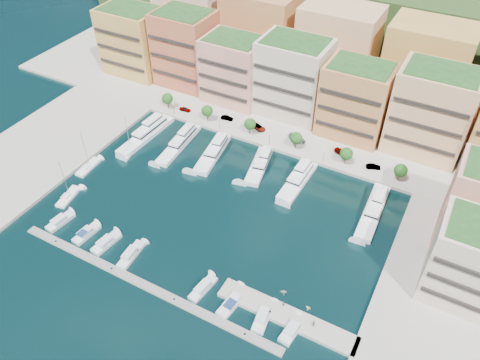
{
  "coord_description": "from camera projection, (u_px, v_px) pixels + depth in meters",
  "views": [
    {
      "loc": [
        48.08,
        -76.47,
        89.85
      ],
      "look_at": [
        2.76,
        7.0,
        6.0
      ],
      "focal_mm": 35.0,
      "sensor_mm": 36.0,
      "label": 1
    }
  ],
  "objects": [
    {
      "name": "tree_4",
      "position": [
        346.0,
        154.0,
        137.4
      ],
      "size": [
        3.8,
        3.8,
        5.65
      ],
      "color": "#473323",
      "rests_on": "north_quay"
    },
    {
      "name": "west_quay",
      "position": [
        32.0,
        157.0,
        143.95
      ],
      "size": [
        34.0,
        76.0,
        2.0
      ],
      "primitive_type": "cube",
      "color": "#9E998E",
      "rests_on": "ground"
    },
    {
      "name": "person_1",
      "position": [
        313.0,
        323.0,
        98.68
      ],
      "size": [
        1.0,
        0.93,
        1.65
      ],
      "primitive_type": "imported",
      "rotation": [
        0.0,
        0.0,
        3.63
      ],
      "color": "#483B2B",
      "rests_on": "finger_pier"
    },
    {
      "name": "car_5",
      "position": [
        373.0,
        167.0,
        137.66
      ],
      "size": [
        4.46,
        2.83,
        1.39
      ],
      "primitive_type": "imported",
      "rotation": [
        0.0,
        0.0,
        1.92
      ],
      "color": "gray",
      "rests_on": "north_quay"
    },
    {
      "name": "south_pontoon",
      "position": [
        142.0,
        284.0,
        108.35
      ],
      "size": [
        72.0,
        2.2,
        0.35
      ],
      "primitive_type": "cube",
      "color": "gray",
      "rests_on": "ground"
    },
    {
      "name": "tree_3",
      "position": [
        296.0,
        138.0,
        143.12
      ],
      "size": [
        3.8,
        3.8,
        5.65
      ],
      "color": "#473323",
      "rests_on": "north_quay"
    },
    {
      "name": "backblock_0",
      "position": [
        193.0,
        17.0,
        184.88
      ],
      "size": [
        26.0,
        18.0,
        30.0
      ],
      "primitive_type": "cube",
      "color": "beige",
      "rests_on": "north_quay"
    },
    {
      "name": "east_quay",
      "position": [
        450.0,
        330.0,
        99.6
      ],
      "size": [
        34.0,
        76.0,
        2.0
      ],
      "primitive_type": "cube",
      "color": "#9E998E",
      "rests_on": "ground"
    },
    {
      "name": "tree_5",
      "position": [
        401.0,
        170.0,
        131.67
      ],
      "size": [
        3.8,
        3.8,
        5.65
      ],
      "color": "#473323",
      "rests_on": "north_quay"
    },
    {
      "name": "lamppost_2",
      "position": [
        269.0,
        137.0,
        145.07
      ],
      "size": [
        0.3,
        0.3,
        4.2
      ],
      "color": "black",
      "rests_on": "north_quay"
    },
    {
      "name": "car_3",
      "position": [
        297.0,
        138.0,
        147.97
      ],
      "size": [
        5.94,
        3.21,
        1.64
      ],
      "primitive_type": "imported",
      "rotation": [
        0.0,
        0.0,
        1.4
      ],
      "color": "gray",
      "rests_on": "north_quay"
    },
    {
      "name": "tender_3",
      "position": [
        308.0,
        308.0,
        103.27
      ],
      "size": [
        1.5,
        1.34,
        0.71
      ],
      "primitive_type": "imported",
      "rotation": [
        0.0,
        0.0,
        1.43
      ],
      "color": "#EDECB5",
      "rests_on": "ground"
    },
    {
      "name": "yacht_3",
      "position": [
        260.0,
        164.0,
        139.48
      ],
      "size": [
        7.69,
        17.75,
        7.3
      ],
      "color": "white",
      "rests_on": "ground"
    },
    {
      "name": "backblock_3",
      "position": [
        424.0,
        69.0,
        152.69
      ],
      "size": [
        26.0,
        18.0,
        30.0
      ],
      "primitive_type": "cube",
      "color": "#DCAD50",
      "rests_on": "north_quay"
    },
    {
      "name": "apartment_1",
      "position": [
        185.0,
        49.0,
        167.57
      ],
      "size": [
        20.0,
        16.5,
        26.8
      ],
      "color": "#B44C3C",
      "rests_on": "north_quay"
    },
    {
      "name": "cruiser_3",
      "position": [
        131.0,
        255.0,
        114.21
      ],
      "size": [
        3.3,
        9.12,
        2.55
      ],
      "color": "silver",
      "rests_on": "ground"
    },
    {
      "name": "car_0",
      "position": [
        185.0,
        109.0,
        160.87
      ],
      "size": [
        4.19,
        2.15,
        1.36
      ],
      "primitive_type": "imported",
      "rotation": [
        0.0,
        0.0,
        1.71
      ],
      "color": "gray",
      "rests_on": "north_quay"
    },
    {
      "name": "lamppost_0",
      "position": [
        173.0,
        107.0,
        157.95
      ],
      "size": [
        0.3,
        0.3,
        4.2
      ],
      "color": "black",
      "rests_on": "north_quay"
    },
    {
      "name": "lamppost_3",
      "position": [
        324.0,
        154.0,
        138.63
      ],
      "size": [
        0.3,
        0.3,
        4.2
      ],
      "color": "black",
      "rests_on": "north_quay"
    },
    {
      "name": "yacht_0",
      "position": [
        148.0,
        133.0,
        151.4
      ],
      "size": [
        5.54,
        24.27,
        7.3
      ],
      "color": "white",
      "rests_on": "ground"
    },
    {
      "name": "apartment_2",
      "position": [
        234.0,
        70.0,
        160.06
      ],
      "size": [
        20.0,
        15.5,
        22.8
      ],
      "color": "#F4AB88",
      "rests_on": "north_quay"
    },
    {
      "name": "finger_pier",
      "position": [
        286.0,
        317.0,
        101.82
      ],
      "size": [
        32.0,
        5.0,
        2.0
      ],
      "primitive_type": "cube",
      "color": "#9E998E",
      "rests_on": "ground"
    },
    {
      "name": "person_0",
      "position": [
        283.0,
        304.0,
        102.37
      ],
      "size": [
        0.67,
        0.64,
        1.54
      ],
      "primitive_type": "imported",
      "rotation": [
        0.0,
        0.0,
        2.47
      ],
      "color": "#262E4C",
      "rests_on": "finger_pier"
    },
    {
      "name": "cruiser_7",
      "position": [
        232.0,
        302.0,
        104.01
      ],
      "size": [
        3.92,
        9.19,
        2.66
      ],
      "color": "silver",
      "rests_on": "ground"
    },
    {
      "name": "apartment_5",
      "position": [
        431.0,
        112.0,
        136.81
      ],
      "size": [
        22.0,
        16.5,
        26.8
      ],
      "color": "#DBAD74",
      "rests_on": "north_quay"
    },
    {
      "name": "sailboat_1",
      "position": [
        88.0,
        167.0,
        139.62
      ],
      "size": [
        3.44,
        9.23,
        13.2
      ],
      "color": "white",
      "rests_on": "ground"
    },
    {
      "name": "cruiser_9",
      "position": [
        292.0,
        330.0,
        98.9
      ],
      "size": [
        3.51,
        7.55,
        2.55
      ],
      "color": "silver",
      "rests_on": "ground"
    },
    {
      "name": "sailboat_0",
      "position": [
        68.0,
        197.0,
        129.94
      ],
      "size": [
        4.39,
        9.08,
        13.2
      ],
      "color": "white",
      "rests_on": "ground"
    },
    {
      "name": "tree_1",
      "position": [
        207.0,
        111.0,
        154.56
      ],
      "size": [
        3.8,
        3.8,
        5.65
      ],
      "color": "#473323",
      "rests_on": "north_quay"
    },
    {
      "name": "cruiser_6",
      "position": [
        203.0,
        288.0,
        106.83
      ],
      "size": [
        3.53,
        8.26,
        2.55
      ],
      "color": "silver",
      "rests_on": "ground"
    },
    {
      "name": "tree_0",
      "position": [
        167.0,
        99.0,
        160.29
      ],
      "size": [
        3.8,
        3.8,
        5.65
      ],
      "color": "#473323",
      "rests_on": "north_quay"
    },
    {
      "name": "tender_1",
      "position": [
        284.0,
        292.0,
        106.32
      ],
      "size": [
        2.13,
        2.01,
        0.89
      ],
      "primitive_type": "imported",
      "rotation": [
        0.0,
        0.0,
        1.98
      ],
      "color": "beige",
      "rests_on": "ground"
    },
    {
      "name": "car_2",
      "position": [
        258.0,
        127.0,
        152.8
      ],
      "size": [
        5.65,
        4.1,
        1.43
      ],
      "primitive_type": "imported",
      "rotation": [
        0.0,
        0.0,
        1.19
      ],
      "color": "gray",
      "rests_on": "north_quay"
    },
    {
      "name": "yacht_2",
      "position": [
        214.0,
        151.0,
        144.09
      ],
      "size": [
        7.66,
        20.54,
        7.3
      ],
      "color": "white",
      "rests_on": "ground"
    },
    {
      "name": "north_quay",
      "position": [
        306.0,
        101.0,
        167.9
      ],
      "size": [
        220.0,
        64.0,
        2.0
      ],
      "primitive_type": "cube",
      "color": "#9E998E",
      "rests_on": "ground"
    },
    {
      "name": "apartment_4",
      "position": [
        355.0,
        100.0,
        144.35
      ],
      "size": [
        20.0,
        15.5,
        23.8
      ],
      "color": "#B96B45",
      "rests_on": "north_quay"
    },
    {
      "name": "tree_2",
      "position": [
        250.0,
        124.0,
        148.84
      ],
      "size": [
        3.8,
        3.8,
        5.65
      ],
      "color": "#473323",
      "rests_on": "north_quay"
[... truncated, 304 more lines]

